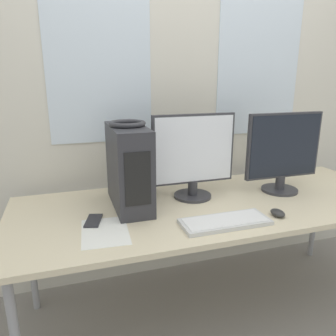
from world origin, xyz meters
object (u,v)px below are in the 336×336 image
Objects in this scene: keyboard at (225,222)px; cell_phone at (94,221)px; monitor_right_near at (283,152)px; mouse at (278,213)px; monitor_main at (194,156)px; pc_tower at (129,167)px; headphones at (127,124)px.

keyboard reaches higher than cell_phone.
cell_phone is at bearing -174.97° from monitor_right_near.
cell_phone is (-0.90, 0.21, -0.01)m from mouse.
mouse is (0.31, -0.38, -0.23)m from monitor_main.
keyboard is (0.39, -0.37, -0.21)m from pc_tower.
mouse is at bearing 0.26° from keyboard.
pc_tower is at bearing -90.00° from headphones.
keyboard is (0.01, -0.38, -0.24)m from monitor_main.
monitor_right_near is at bearing 30.54° from keyboard.
keyboard is (0.39, -0.37, -0.44)m from headphones.
pc_tower is 1.05× the size of keyboard.
cell_phone is (-0.21, -0.16, -0.45)m from headphones.
monitor_main reaches higher than monitor_right_near.
pc_tower is at bearing 151.78° from mouse.
keyboard is at bearing -4.17° from cell_phone.
pc_tower is 0.93m from monitor_right_near.
headphones is at bearing 136.45° from keyboard.
monitor_main is 0.55m from monitor_right_near.
pc_tower is 0.58m from keyboard.
pc_tower is 0.93× the size of monitor_main.
monitor_main is at bearing 173.11° from monitor_right_near.
keyboard is at bearing -149.46° from monitor_right_near.
monitor_right_near reaches higher than headphones.
mouse is at bearing -28.22° from pc_tower.
pc_tower reaches higher than keyboard.
headphones reaches higher than cell_phone.
pc_tower is 2.84× the size of cell_phone.
monitor_main is at bearing 31.40° from cell_phone.
mouse is at bearing 2.14° from cell_phone.
headphones is 1.19× the size of cell_phone.
pc_tower is at bearing 51.72° from cell_phone.
headphones reaches higher than keyboard.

